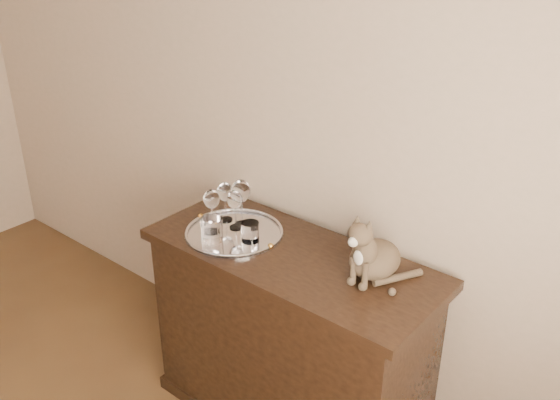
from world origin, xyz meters
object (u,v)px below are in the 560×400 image
at_px(tray, 234,234).
at_px(wine_glass_c, 212,209).
at_px(wine_glass_b, 241,203).
at_px(tumbler_b, 212,229).
at_px(cat, 376,243).
at_px(wine_glass_a, 225,202).
at_px(wine_glass_d, 235,209).
at_px(tumbler_c, 250,232).
at_px(sideboard, 290,341).

height_order(tray, wine_glass_c, wine_glass_c).
bearing_deg(wine_glass_b, wine_glass_c, -128.01).
height_order(tumbler_b, cat, cat).
xyz_separation_m(wine_glass_a, wine_glass_d, (0.08, -0.02, -0.00)).
height_order(wine_glass_c, tumbler_b, wine_glass_c).
distance_m(tray, tumbler_b, 0.11).
relative_size(wine_glass_b, wine_glass_d, 1.21).
xyz_separation_m(wine_glass_b, wine_glass_d, (-0.00, -0.03, -0.02)).
bearing_deg(wine_glass_d, cat, 6.29).
bearing_deg(wine_glass_d, wine_glass_a, 163.33).
height_order(wine_glass_a, cat, cat).
relative_size(wine_glass_a, tumbler_c, 2.11).
bearing_deg(cat, wine_glass_b, -173.39).
relative_size(tray, tumbler_c, 4.94).
bearing_deg(wine_glass_b, tumbler_b, -91.71).
relative_size(wine_glass_c, tumbler_b, 1.79).
relative_size(wine_glass_a, tumbler_b, 1.75).
relative_size(wine_glass_a, wine_glass_b, 0.84).
height_order(sideboard, wine_glass_c, wine_glass_c).
xyz_separation_m(sideboard, wine_glass_c, (-0.37, -0.06, 0.52)).
height_order(wine_glass_a, wine_glass_c, wine_glass_c).
xyz_separation_m(wine_glass_c, cat, (0.69, 0.13, 0.04)).
bearing_deg(cat, sideboard, -163.74).
height_order(wine_glass_c, tumbler_c, wine_glass_c).
bearing_deg(wine_glass_c, sideboard, 8.62).
distance_m(wine_glass_a, cat, 0.70).
xyz_separation_m(wine_glass_b, tumbler_c, (0.12, -0.08, -0.06)).
bearing_deg(tray, wine_glass_b, 106.93).
distance_m(wine_glass_c, tumbler_b, 0.11).
distance_m(sideboard, tumbler_b, 0.58).
bearing_deg(sideboard, wine_glass_c, -171.38).
height_order(wine_glass_d, tumbler_c, wine_glass_d).
bearing_deg(wine_glass_a, wine_glass_c, -84.90).
bearing_deg(wine_glass_c, wine_glass_a, 95.10).
relative_size(wine_glass_b, tumbler_b, 2.10).
relative_size(wine_glass_c, tumbler_c, 2.15).
bearing_deg(sideboard, tumbler_c, -168.50).
relative_size(wine_glass_b, wine_glass_c, 1.18).
xyz_separation_m(tray, wine_glass_c, (-0.10, -0.03, 0.09)).
bearing_deg(wine_glass_a, tumbler_c, -18.47).
xyz_separation_m(sideboard, wine_glass_d, (-0.30, 0.01, 0.52)).
xyz_separation_m(sideboard, tumbler_c, (-0.18, -0.04, 0.47)).
distance_m(sideboard, wine_glass_d, 0.60).
xyz_separation_m(wine_glass_b, wine_glass_c, (-0.07, -0.10, -0.02)).
relative_size(sideboard, wine_glass_d, 7.11).
height_order(wine_glass_b, cat, cat).
relative_size(tumbler_b, cat, 0.36).
bearing_deg(tumbler_c, wine_glass_b, 146.80).
xyz_separation_m(wine_glass_c, tumbler_c, (0.19, 0.02, -0.05)).
bearing_deg(tumbler_c, tumbler_b, -142.56).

